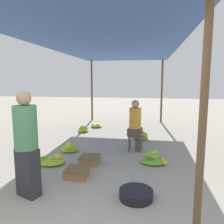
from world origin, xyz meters
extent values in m
cylinder|color=brown|center=(1.52, 0.30, 1.32)|extent=(0.08, 0.08, 2.63)
cylinder|color=brown|center=(-1.52, 7.49, 1.32)|extent=(0.08, 0.08, 2.63)
cylinder|color=brown|center=(1.52, 7.49, 1.32)|extent=(0.08, 0.08, 2.63)
cube|color=#33569E|center=(0.00, 3.90, 2.65)|extent=(3.44, 7.59, 0.04)
cube|color=#2D2D33|center=(-0.83, 1.00, 0.38)|extent=(0.41, 0.32, 0.76)
cylinder|color=#4C8C59|center=(-0.83, 1.00, 1.09)|extent=(0.45, 0.45, 0.66)
sphere|color=tan|center=(-0.83, 1.00, 1.52)|extent=(0.21, 0.21, 0.21)
cube|color=#4C4C4C|center=(0.66, 3.50, 0.38)|extent=(0.34, 0.34, 0.04)
cylinder|color=#4C4C4C|center=(0.52, 3.37, 0.18)|extent=(0.04, 0.04, 0.36)
cylinder|color=#4C4C4C|center=(0.80, 3.37, 0.18)|extent=(0.04, 0.04, 0.36)
cylinder|color=#4C4C4C|center=(0.52, 3.64, 0.18)|extent=(0.04, 0.04, 0.36)
cylinder|color=#4C4C4C|center=(0.80, 3.64, 0.18)|extent=(0.04, 0.04, 0.36)
cube|color=#4C4238|center=(0.76, 3.52, 0.20)|extent=(0.18, 0.32, 0.40)
cube|color=#4C4238|center=(0.66, 3.50, 0.49)|extent=(0.38, 0.38, 0.18)
cylinder|color=gold|center=(0.66, 3.50, 0.84)|extent=(0.33, 0.33, 0.52)
sphere|color=tan|center=(0.66, 3.50, 1.20)|extent=(0.20, 0.20, 0.20)
cylinder|color=black|center=(0.83, 1.18, 0.07)|extent=(0.52, 0.52, 0.14)
ellipsoid|color=yellow|center=(-0.95, 2.39, 0.13)|extent=(0.28, 0.28, 0.12)
ellipsoid|color=#88BB34|center=(-1.04, 2.29, 0.11)|extent=(0.23, 0.19, 0.09)
ellipsoid|color=#77B437|center=(-1.08, 2.43, 0.06)|extent=(0.23, 0.18, 0.12)
ellipsoid|color=#7CB636|center=(-1.25, 2.27, 0.08)|extent=(0.19, 0.31, 0.15)
ellipsoid|color=#A3C52F|center=(-1.05, 2.28, 0.05)|extent=(0.57, 0.49, 0.10)
ellipsoid|color=#91BE32|center=(-0.90, 3.04, 0.12)|extent=(0.26, 0.32, 0.11)
ellipsoid|color=#A3C62F|center=(-1.05, 3.11, 0.07)|extent=(0.33, 0.24, 0.13)
ellipsoid|color=yellow|center=(-0.96, 3.11, 0.18)|extent=(0.25, 0.29, 0.11)
ellipsoid|color=#98C131|center=(-0.82, 3.15, 0.05)|extent=(0.22, 0.28, 0.11)
ellipsoid|color=#74B337|center=(-1.06, 3.20, 0.10)|extent=(0.33, 0.26, 0.10)
ellipsoid|color=yellow|center=(-0.92, 3.07, 0.13)|extent=(0.25, 0.33, 0.14)
ellipsoid|color=#76B437|center=(-0.93, 3.06, 0.11)|extent=(0.29, 0.27, 0.10)
ellipsoid|color=#A8C82E|center=(-0.96, 3.11, 0.05)|extent=(0.41, 0.36, 0.10)
ellipsoid|color=#92BF32|center=(-1.23, 5.14, 0.07)|extent=(0.26, 0.32, 0.14)
ellipsoid|color=#99C231|center=(-1.31, 5.17, 0.07)|extent=(0.31, 0.32, 0.13)
ellipsoid|color=yellow|center=(-1.19, 5.20, 0.13)|extent=(0.27, 0.29, 0.11)
ellipsoid|color=#B2CB2C|center=(-1.29, 5.16, 0.14)|extent=(0.14, 0.21, 0.10)
ellipsoid|color=#7AB536|center=(-1.21, 5.34, 0.09)|extent=(0.29, 0.25, 0.12)
ellipsoid|color=#7BB636|center=(-1.23, 5.21, 0.16)|extent=(0.29, 0.24, 0.15)
ellipsoid|color=#9FC430|center=(-1.31, 5.33, 0.07)|extent=(0.31, 0.25, 0.14)
ellipsoid|color=#BED02A|center=(-1.23, 5.21, 0.05)|extent=(0.36, 0.32, 0.10)
ellipsoid|color=#C2D229|center=(-0.93, 5.95, 0.11)|extent=(0.27, 0.15, 0.10)
ellipsoid|color=#93BF32|center=(-1.01, 5.90, 0.07)|extent=(0.27, 0.28, 0.14)
ellipsoid|color=#C3D229|center=(-1.09, 6.04, 0.10)|extent=(0.18, 0.33, 0.11)
ellipsoid|color=#C4D329|center=(-0.96, 6.09, 0.06)|extent=(0.17, 0.24, 0.10)
ellipsoid|color=#83B935|center=(-0.96, 6.00, 0.05)|extent=(0.42, 0.37, 0.10)
ellipsoid|color=#75B337|center=(1.24, 2.84, 0.06)|extent=(0.22, 0.22, 0.12)
ellipsoid|color=#ADC92D|center=(1.13, 2.71, 0.23)|extent=(0.23, 0.18, 0.09)
ellipsoid|color=#C7D429|center=(1.32, 2.64, 0.07)|extent=(0.22, 0.34, 0.10)
ellipsoid|color=#80B735|center=(1.08, 2.62, 0.19)|extent=(0.36, 0.27, 0.10)
ellipsoid|color=#ADCA2D|center=(1.01, 2.70, 0.16)|extent=(0.26, 0.17, 0.10)
ellipsoid|color=#74B337|center=(1.10, 2.67, 0.05)|extent=(0.53, 0.46, 0.10)
ellipsoid|color=#A2C52F|center=(0.70, 4.63, 0.18)|extent=(0.28, 0.17, 0.13)
ellipsoid|color=#81B835|center=(0.74, 4.60, 0.21)|extent=(0.33, 0.31, 0.13)
ellipsoid|color=#C8D428|center=(0.79, 4.66, 0.17)|extent=(0.25, 0.16, 0.11)
ellipsoid|color=yellow|center=(0.87, 4.60, 0.16)|extent=(0.31, 0.35, 0.13)
ellipsoid|color=#75B337|center=(0.75, 4.59, 0.05)|extent=(0.50, 0.44, 0.10)
cube|color=olive|center=(-0.24, 2.42, 0.07)|extent=(0.39, 0.39, 0.15)
cube|color=brown|center=(-0.24, 2.42, 0.16)|extent=(0.40, 0.40, 0.02)
cube|color=olive|center=(-0.30, 1.76, 0.07)|extent=(0.39, 0.39, 0.14)
cube|color=brown|center=(-0.30, 1.76, 0.15)|extent=(0.41, 0.41, 0.02)
camera|label=1|loc=(0.99, -1.94, 1.79)|focal=35.00mm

